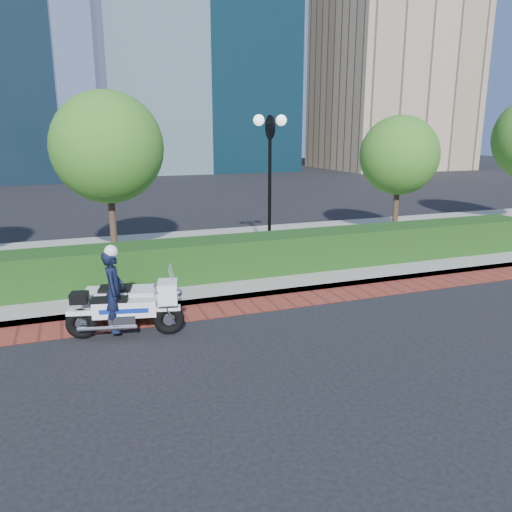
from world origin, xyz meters
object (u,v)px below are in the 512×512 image
object	(u,v)px
tree_c	(399,156)
tree_b	(107,148)
lamppost	(270,164)
police_motorcycle	(122,300)

from	to	relation	value
tree_c	tree_b	bearing A→B (deg)	180.00
lamppost	police_motorcycle	size ratio (longest dim) A/B	1.87
lamppost	tree_c	size ratio (longest dim) A/B	0.98
lamppost	police_motorcycle	xyz separation A→B (m)	(-4.83, -4.16, -2.33)
tree_b	police_motorcycle	distance (m)	6.14
tree_c	police_motorcycle	distance (m)	11.93
lamppost	tree_b	size ratio (longest dim) A/B	0.86
lamppost	tree_b	distance (m)	4.71
tree_b	police_motorcycle	xyz separation A→B (m)	(-0.33, -5.46, -2.81)
lamppost	tree_b	xyz separation A→B (m)	(-4.50, 1.30, 0.48)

